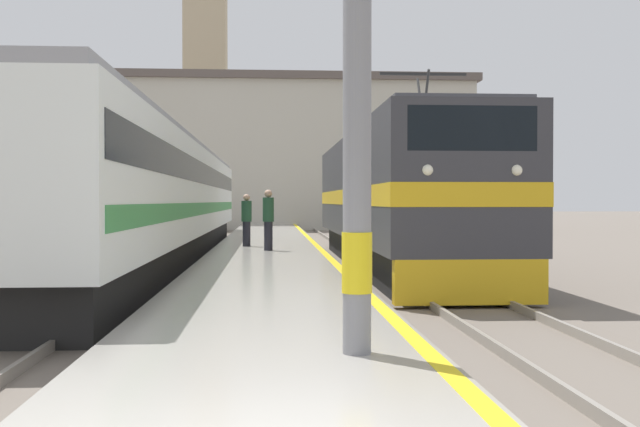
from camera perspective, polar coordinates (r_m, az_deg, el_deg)
ground_plane at (r=33.81m, az=-3.91°, el=-2.31°), size 200.00×200.00×0.00m
platform at (r=28.81m, az=-3.93°, el=-2.46°), size 3.55×140.00×0.43m
rail_track_near at (r=29.04m, az=3.22°, el=-2.79°), size 2.84×140.00×0.16m
rail_track_far at (r=29.03m, az=-10.73°, el=-2.81°), size 2.84×140.00×0.16m
locomotive_train at (r=21.77m, az=5.58°, el=1.17°), size 2.92×17.25×4.91m
passenger_train at (r=24.72m, az=-11.94°, el=1.19°), size 2.92×30.77×3.77m
person_on_platform at (r=22.75m, az=-3.95°, el=-0.36°), size 0.34×0.34×1.85m
second_waiting_passenger at (r=24.91m, az=-5.62°, el=-0.40°), size 0.34×0.34×1.74m
clock_tower at (r=63.65m, az=-8.72°, el=13.95°), size 4.22×4.22×30.98m
station_building at (r=52.09m, az=-4.15°, el=4.53°), size 28.21×8.14×10.30m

